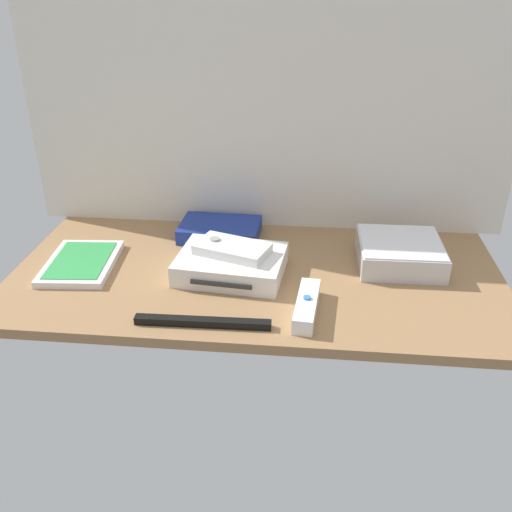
# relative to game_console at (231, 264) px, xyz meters

# --- Properties ---
(ground_plane) EXTENTS (1.00, 0.48, 0.02)m
(ground_plane) POSITION_rel_game_console_xyz_m (0.05, 0.01, -0.03)
(ground_plane) COLOR #936D47
(ground_plane) RESTS_ON ground
(back_wall) EXTENTS (1.10, 0.01, 0.64)m
(back_wall) POSITION_rel_game_console_xyz_m (0.05, 0.25, 0.30)
(back_wall) COLOR silver
(back_wall) RESTS_ON ground
(game_console) EXTENTS (0.22, 0.18, 0.04)m
(game_console) POSITION_rel_game_console_xyz_m (0.00, 0.00, 0.00)
(game_console) COLOR white
(game_console) RESTS_ON ground_plane
(mini_computer) EXTENTS (0.17, 0.17, 0.05)m
(mini_computer) POSITION_rel_game_console_xyz_m (0.34, 0.08, 0.00)
(mini_computer) COLOR silver
(mini_computer) RESTS_ON ground_plane
(game_case) EXTENTS (0.15, 0.20, 0.02)m
(game_case) POSITION_rel_game_console_xyz_m (-0.32, 0.00, -0.01)
(game_case) COLOR white
(game_case) RESTS_ON ground_plane
(network_router) EXTENTS (0.18, 0.13, 0.03)m
(network_router) POSITION_rel_game_console_xyz_m (-0.05, 0.17, -0.00)
(network_router) COLOR navy
(network_router) RESTS_ON ground_plane
(remote_wand) EXTENTS (0.05, 0.15, 0.03)m
(remote_wand) POSITION_rel_game_console_xyz_m (0.16, -0.13, -0.01)
(remote_wand) COLOR white
(remote_wand) RESTS_ON ground_plane
(remote_classic_pad) EXTENTS (0.16, 0.12, 0.02)m
(remote_classic_pad) POSITION_rel_game_console_xyz_m (0.00, 0.01, 0.03)
(remote_classic_pad) COLOR white
(remote_classic_pad) RESTS_ON game_console
(sensor_bar) EXTENTS (0.24, 0.02, 0.01)m
(sensor_bar) POSITION_rel_game_console_xyz_m (-0.02, -0.19, -0.01)
(sensor_bar) COLOR black
(sensor_bar) RESTS_ON ground_plane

